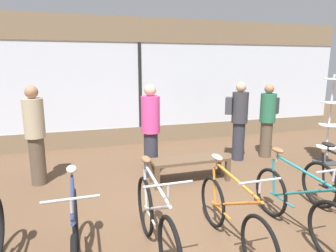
% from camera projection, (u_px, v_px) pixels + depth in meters
% --- Properties ---
extents(ground_plane, '(24.00, 24.00, 0.00)m').
position_uv_depth(ground_plane, '(208.00, 221.00, 4.04)').
color(ground_plane, brown).
extents(shop_back_wall, '(12.00, 0.08, 3.20)m').
position_uv_depth(shop_back_wall, '(140.00, 81.00, 7.64)').
color(shop_back_wall, '#7A664C').
rests_on(shop_back_wall, ground_plane).
extents(bicycle_left, '(0.46, 1.69, 1.03)m').
position_uv_depth(bicycle_left, '(75.00, 240.00, 2.95)').
color(bicycle_left, black).
rests_on(bicycle_left, ground_plane).
extents(bicycle_center_left, '(0.46, 1.73, 1.04)m').
position_uv_depth(bicycle_center_left, '(155.00, 223.00, 3.22)').
color(bicycle_center_left, black).
rests_on(bicycle_center_left, ground_plane).
extents(bicycle_center, '(0.46, 1.69, 1.01)m').
position_uv_depth(bicycle_center, '(232.00, 217.00, 3.40)').
color(bicycle_center, black).
rests_on(bicycle_center, ground_plane).
extents(bicycle_center_right, '(0.46, 1.72, 1.02)m').
position_uv_depth(bicycle_center_right, '(296.00, 206.00, 3.66)').
color(bicycle_center_right, black).
rests_on(bicycle_center_right, ground_plane).
extents(accessory_rack, '(0.48, 0.48, 1.87)m').
position_uv_depth(accessory_rack, '(329.00, 128.00, 6.27)').
color(accessory_rack, '#333333').
rests_on(accessory_rack, ground_plane).
extents(display_bench, '(1.40, 0.44, 0.43)m').
position_uv_depth(display_bench, '(190.00, 162.00, 5.34)').
color(display_bench, brown).
rests_on(display_bench, ground_plane).
extents(customer_near_rack, '(0.34, 0.48, 1.73)m').
position_uv_depth(customer_near_rack, '(35.00, 132.00, 5.12)').
color(customer_near_rack, brown).
rests_on(customer_near_rack, ground_plane).
extents(customer_by_window, '(0.56, 0.50, 1.70)m').
position_uv_depth(customer_by_window, '(239.00, 119.00, 6.44)').
color(customer_by_window, '#2D2D38').
rests_on(customer_by_window, ground_plane).
extents(customer_mid_floor, '(0.45, 0.45, 1.73)m').
position_uv_depth(customer_mid_floor, '(151.00, 129.00, 5.48)').
color(customer_mid_floor, '#2D2D38').
rests_on(customer_mid_floor, ground_plane).
extents(customer_near_bench, '(0.56, 0.49, 1.65)m').
position_uv_depth(customer_near_bench, '(268.00, 118.00, 6.66)').
color(customer_near_bench, brown).
rests_on(customer_near_bench, ground_plane).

